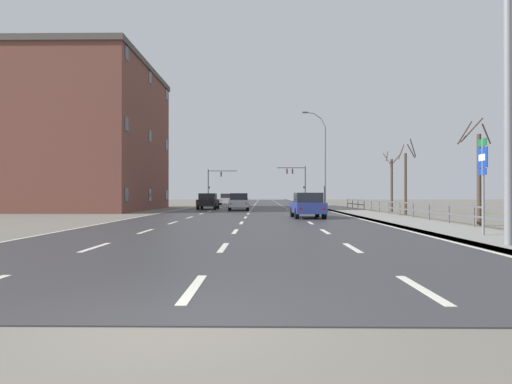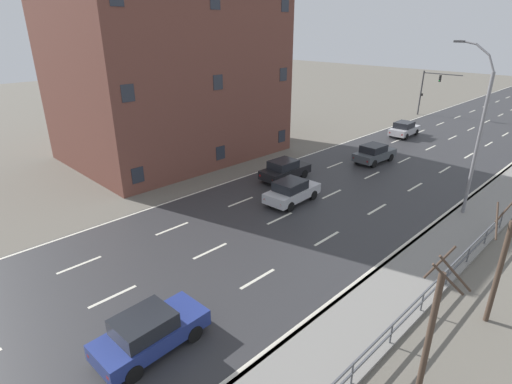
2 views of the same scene
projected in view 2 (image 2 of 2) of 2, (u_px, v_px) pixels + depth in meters
The scene contains 12 objects.
ground_plane at pixel (389, 168), 33.24m from camera, with size 160.00×160.00×0.12m.
road_asphalt_strip at pixel (447, 140), 41.01m from camera, with size 14.00×120.00×0.03m.
street_lamp_midground at pixel (476, 136), 23.17m from camera, with size 2.45×0.24×10.17m.
traffic_signal_left at pixel (429, 87), 50.87m from camera, with size 4.85×0.36×5.59m.
car_far_left at pixel (285, 170), 30.26m from camera, with size 1.88×4.12×1.57m.
car_distant at pixel (150, 331), 14.27m from camera, with size 1.96×4.17×1.57m.
car_near_right at pixel (374, 153), 34.13m from camera, with size 2.02×4.19×1.57m.
car_near_left at pixel (404, 129), 42.15m from camera, with size 1.97×4.17×1.57m.
car_mid_centre at pixel (292, 191), 26.35m from camera, with size 2.00×4.19×1.57m.
brick_building at pixel (170, 77), 34.41m from camera, with size 13.22×17.54×13.56m.
bare_tree_mid at pixel (431, 329), 11.99m from camera, with size 1.32×1.39×5.45m.
bare_tree_far at pixel (500, 268), 15.08m from camera, with size 1.51×1.60×5.13m.
Camera 2 is at (14.51, 17.97, 10.91)m, focal length 28.08 mm.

